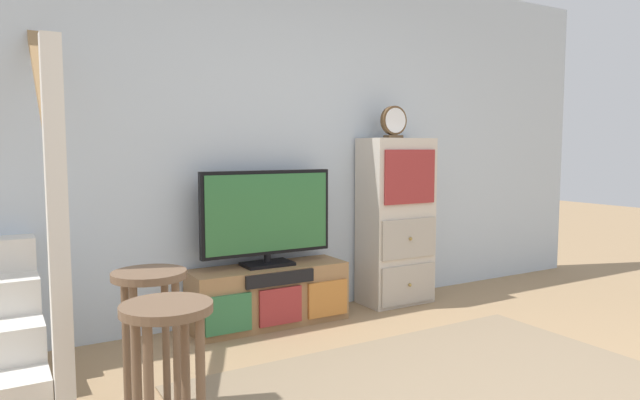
{
  "coord_description": "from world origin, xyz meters",
  "views": [
    {
      "loc": [
        -2.01,
        -1.46,
        1.28
      ],
      "look_at": [
        -0.16,
        1.7,
        0.95
      ],
      "focal_mm": 31.7,
      "sensor_mm": 36.0,
      "label": 1
    }
  ],
  "objects_px": {
    "media_console": "(269,295)",
    "television": "(267,215)",
    "desk_clock": "(394,122)",
    "bar_stool_far": "(150,310)",
    "side_cabinet": "(396,221)",
    "bar_stool_near": "(168,352)"
  },
  "relations": [
    {
      "from": "media_console",
      "to": "bar_stool_far",
      "type": "height_order",
      "value": "bar_stool_far"
    },
    {
      "from": "bar_stool_far",
      "to": "side_cabinet",
      "type": "bearing_deg",
      "value": 25.15
    },
    {
      "from": "desk_clock",
      "to": "bar_stool_near",
      "type": "xyz_separation_m",
      "value": [
        -2.29,
        -1.61,
        -0.96
      ]
    },
    {
      "from": "television",
      "to": "bar_stool_far",
      "type": "height_order",
      "value": "television"
    },
    {
      "from": "side_cabinet",
      "to": "desk_clock",
      "type": "relative_size",
      "value": 5.28
    },
    {
      "from": "media_console",
      "to": "television",
      "type": "height_order",
      "value": "television"
    },
    {
      "from": "desk_clock",
      "to": "bar_stool_far",
      "type": "xyz_separation_m",
      "value": [
        -2.21,
        -1.05,
        -0.96
      ]
    },
    {
      "from": "television",
      "to": "desk_clock",
      "type": "xyz_separation_m",
      "value": [
        1.11,
        -0.03,
        0.69
      ]
    },
    {
      "from": "bar_stool_near",
      "to": "bar_stool_far",
      "type": "xyz_separation_m",
      "value": [
        0.07,
        0.56,
        0.0
      ]
    },
    {
      "from": "bar_stool_near",
      "to": "side_cabinet",
      "type": "bearing_deg",
      "value": 34.85
    },
    {
      "from": "media_console",
      "to": "bar_stool_near",
      "type": "height_order",
      "value": "bar_stool_near"
    },
    {
      "from": "television",
      "to": "side_cabinet",
      "type": "bearing_deg",
      "value": -0.68
    },
    {
      "from": "media_console",
      "to": "desk_clock",
      "type": "xyz_separation_m",
      "value": [
        1.11,
        -0.0,
        1.28
      ]
    },
    {
      "from": "desk_clock",
      "to": "bar_stool_far",
      "type": "bearing_deg",
      "value": -154.7
    },
    {
      "from": "television",
      "to": "bar_stool_far",
      "type": "distance_m",
      "value": 1.56
    },
    {
      "from": "side_cabinet",
      "to": "desk_clock",
      "type": "height_order",
      "value": "desk_clock"
    },
    {
      "from": "media_console",
      "to": "side_cabinet",
      "type": "relative_size",
      "value": 0.85
    },
    {
      "from": "media_console",
      "to": "bar_stool_far",
      "type": "bearing_deg",
      "value": -136.32
    },
    {
      "from": "bar_stool_near",
      "to": "bar_stool_far",
      "type": "bearing_deg",
      "value": 82.62
    },
    {
      "from": "media_console",
      "to": "television",
      "type": "xyz_separation_m",
      "value": [
        -0.0,
        0.02,
        0.58
      ]
    },
    {
      "from": "television",
      "to": "bar_stool_near",
      "type": "bearing_deg",
      "value": -125.62
    },
    {
      "from": "media_console",
      "to": "desk_clock",
      "type": "height_order",
      "value": "desk_clock"
    }
  ]
}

